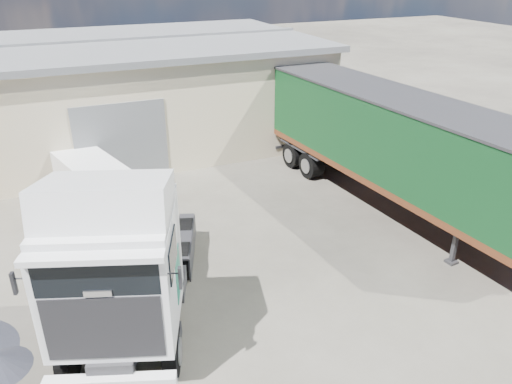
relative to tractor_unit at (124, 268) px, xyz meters
name	(u,v)px	position (x,y,z in m)	size (l,w,h in m)	color
ground	(251,293)	(3.65, 0.42, -2.13)	(120.00, 120.00, 0.00)	black
warehouse	(19,100)	(-2.35, 16.42, 0.54)	(30.60, 12.60, 5.42)	#B4AC8A
brick_boundary_wall	(426,142)	(15.15, 6.42, -0.88)	(0.35, 26.00, 2.50)	brown
tractor_unit	(124,268)	(0.00, 0.00, 0.00)	(5.19, 7.90, 5.05)	black
box_trailer	(392,140)	(11.04, 3.84, 0.65)	(4.09, 13.89, 4.55)	#2D2D30
panel_van	(93,181)	(0.11, 8.65, -1.18)	(2.94, 4.78, 1.82)	black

